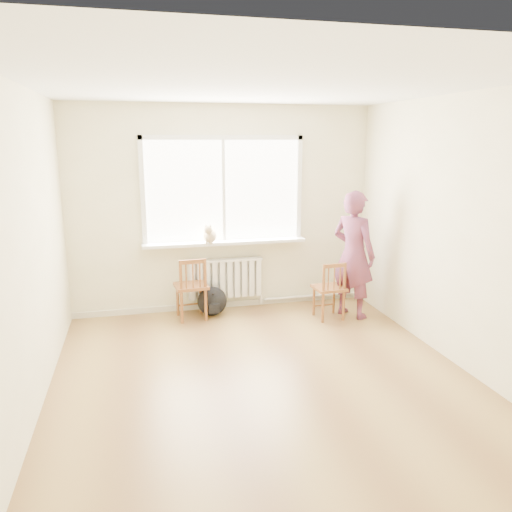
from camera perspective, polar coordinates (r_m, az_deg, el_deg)
floor at (r=4.91m, az=1.12°, el=-14.14°), size 4.50×4.50×0.00m
ceiling at (r=4.39m, az=1.29°, el=19.01°), size 4.50×4.50×0.00m
back_wall at (r=6.63m, az=-3.76°, el=5.31°), size 4.00×0.01×2.70m
window at (r=6.57m, az=-3.76°, el=7.98°), size 2.12×0.05×1.42m
windowsill at (r=6.59m, az=-3.54°, el=1.56°), size 2.15×0.22×0.04m
radiator at (r=6.72m, az=-3.51°, el=-2.50°), size 1.00×0.12×0.55m
heating_pipe at (r=7.17m, az=6.40°, el=-4.56°), size 1.40×0.04×0.04m
baseboard at (r=6.91m, az=-3.57°, el=-5.52°), size 4.00×0.03×0.08m
chair_left at (r=6.39m, az=-7.35°, el=-3.70°), size 0.43×0.42×0.82m
chair_right at (r=6.43m, az=8.49°, el=-3.90°), size 0.39×0.38×0.76m
person at (r=6.49m, az=11.07°, el=0.16°), size 0.66×0.72×1.64m
cat at (r=6.45m, az=-5.33°, el=2.44°), size 0.24×0.39×0.27m
backpack at (r=6.57m, az=-5.04°, el=-5.16°), size 0.45×0.38×0.39m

